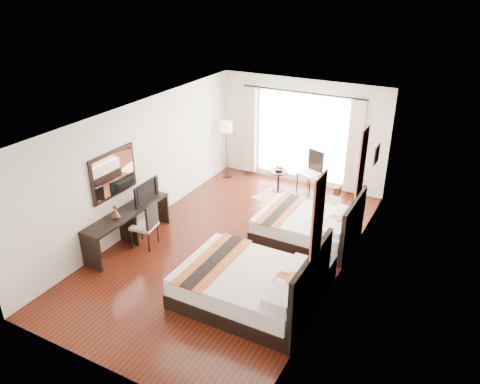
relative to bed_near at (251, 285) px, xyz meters
The scene contains 29 objects.
floor 1.84m from the bed_near, 129.29° to the left, with size 4.50×7.50×0.01m, color #360F09.
ceiling 3.05m from the bed_near, 129.29° to the left, with size 4.50×7.50×0.02m, color white.
wall_headboard 2.07m from the bed_near, 51.87° to the left, with size 0.01×7.50×2.80m, color silver.
wall_desk 3.82m from the bed_near, 157.56° to the left, with size 0.01×7.50×2.80m, color silver.
wall_window 5.38m from the bed_near, 102.55° to the left, with size 4.50×0.01×2.80m, color silver.
wall_entry 2.82m from the bed_near, 116.05° to the right, with size 4.50×0.01×2.80m, color silver.
window_glass 5.34m from the bed_near, 102.59° to the left, with size 2.40×0.02×2.20m, color white.
sheer_curtain 5.29m from the bed_near, 102.73° to the left, with size 2.30×0.02×2.10m, color white.
drape_left 5.74m from the bed_near, 117.30° to the left, with size 0.35×0.14×2.35m, color #C0B795.
drape_right 5.13m from the bed_near, 86.54° to the left, with size 0.35×0.14×2.35m, color #C0B795.
art_panel_near 1.94m from the bed_near, ahead, with size 0.03×0.50×1.35m, color maroon.
art_panel_far 3.14m from the bed_near, 66.31° to the left, with size 0.03×0.50×1.35m, color maroon.
wall_sconce 2.18m from the bed_near, 46.12° to the left, with size 0.10×0.14×0.14m, color #4E2D1C.
mirror_frame 3.61m from the bed_near, behind, with size 0.04×1.25×0.95m, color black.
mirror_glass 3.59m from the bed_near, behind, with size 0.01×1.12×0.82m, color white.
bed_near is the anchor object (origin of this frame).
bed_far 2.48m from the bed_near, 86.88° to the left, with size 2.05×1.60×1.15m.
nightstand 1.40m from the bed_near, 51.04° to the left, with size 0.44×0.55×0.53m, color black.
table_lamp 1.47m from the bed_near, 53.16° to the left, with size 0.22×0.22×0.35m.
vase 1.27m from the bed_near, 47.48° to the left, with size 0.13×0.13×0.13m, color black.
console_desk 3.18m from the bed_near, behind, with size 0.50×2.20×0.76m, color black.
television 3.36m from the bed_near, 161.11° to the left, with size 0.81×0.11×0.46m, color black.
bronze_figurine 3.19m from the bed_near, behind, with size 0.17×0.17×0.25m, color #4E2D1C, non-canonical shape.
desk_chair 2.83m from the bed_near, 167.67° to the left, with size 0.53×0.53×1.00m.
floor_lamp 5.57m from the bed_near, 123.92° to the left, with size 0.32×0.32×1.58m.
side_table 4.57m from the bed_near, 107.98° to the left, with size 0.49×0.49×0.56m, color black.
fruit_bowl 4.60m from the bed_near, 107.92° to the left, with size 0.22×0.22×0.06m, color #4B311B.
window_chair 4.76m from the bed_near, 98.36° to the left, with size 0.65×0.65×1.08m.
jute_rug 4.09m from the bed_near, 106.95° to the left, with size 1.17×0.80×0.01m, color tan.
Camera 1 is at (4.06, -7.27, 5.25)m, focal length 35.00 mm.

